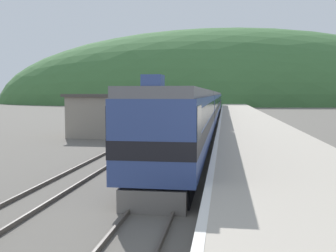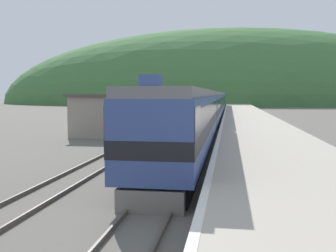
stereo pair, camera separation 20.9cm
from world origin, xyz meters
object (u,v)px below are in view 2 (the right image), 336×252
(carriage_fourth, at_px, (218,101))
(carriage_third, at_px, (215,103))
(express_train_lead_car, at_px, (185,122))
(carriage_second, at_px, (207,108))
(siding_train, at_px, (178,107))

(carriage_fourth, bearing_deg, carriage_third, -90.00)
(express_train_lead_car, relative_size, carriage_second, 0.99)
(carriage_second, bearing_deg, express_train_lead_car, -90.00)
(carriage_third, xyz_separation_m, carriage_fourth, (0.00, 22.33, 0.00))
(carriage_fourth, relative_size, siding_train, 0.55)
(carriage_fourth, height_order, siding_train, carriage_fourth)
(carriage_second, relative_size, siding_train, 0.55)
(carriage_second, height_order, siding_train, carriage_second)
(express_train_lead_car, bearing_deg, carriage_third, 90.00)
(siding_train, bearing_deg, carriage_fourth, 83.13)
(carriage_second, height_order, carriage_fourth, same)
(express_train_lead_car, bearing_deg, carriage_fourth, 90.00)
(express_train_lead_car, relative_size, carriage_third, 0.99)
(carriage_second, xyz_separation_m, carriage_fourth, (0.00, 44.67, 0.00))
(express_train_lead_car, relative_size, siding_train, 0.54)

